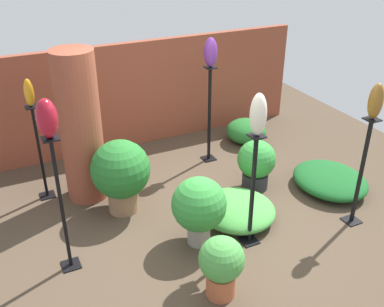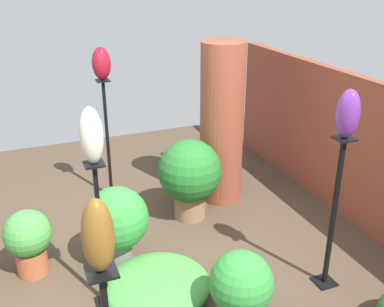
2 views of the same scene
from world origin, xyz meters
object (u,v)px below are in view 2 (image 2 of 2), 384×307
at_px(art_vase_ruby, 101,64).
at_px(art_vase_amber, 220,75).
at_px(brick_pillar, 222,124).
at_px(art_vase_ivory, 91,136).
at_px(potted_plant_front_right, 241,288).
at_px(potted_plant_near_pillar, 190,174).
at_px(potted_plant_mid_right, 28,239).
at_px(art_vase_bronze, 98,236).
at_px(pedestal_ivory, 101,243).
at_px(potted_plant_front_left, 117,221).
at_px(art_vase_violet, 348,114).
at_px(pedestal_amber, 218,138).
at_px(pedestal_violet, 333,220).
at_px(pedestal_ruby, 108,145).

bearing_deg(art_vase_ruby, art_vase_amber, 89.60).
height_order(brick_pillar, art_vase_amber, brick_pillar).
height_order(art_vase_ivory, potted_plant_front_right, art_vase_ivory).
relative_size(art_vase_amber, art_vase_ivory, 0.76).
bearing_deg(potted_plant_near_pillar, potted_plant_mid_right, -77.14).
distance_m(art_vase_bronze, art_vase_ivory, 1.41).
relative_size(pedestal_ivory, art_vase_bronze, 3.36).
bearing_deg(potted_plant_mid_right, potted_plant_front_left, 78.49).
bearing_deg(art_vase_violet, pedestal_ivory, -104.24).
relative_size(art_vase_amber, potted_plant_near_pillar, 0.36).
relative_size(pedestal_amber, pedestal_ivory, 0.95).
bearing_deg(art_vase_violet, pedestal_violet, 0.00).
height_order(pedestal_amber, art_vase_ruby, art_vase_ruby).
bearing_deg(potted_plant_mid_right, art_vase_bronze, 9.85).
bearing_deg(potted_plant_near_pillar, brick_pillar, 120.03).
height_order(pedestal_ivory, art_vase_amber, art_vase_amber).
relative_size(pedestal_ivory, art_vase_ivory, 3.00).
height_order(pedestal_amber, potted_plant_mid_right, pedestal_amber).
bearing_deg(brick_pillar, potted_plant_mid_right, -72.80).
distance_m(pedestal_ruby, art_vase_amber, 1.73).
relative_size(brick_pillar, art_vase_ruby, 5.17).
relative_size(art_vase_amber, potted_plant_front_right, 0.49).
bearing_deg(art_vase_ivory, pedestal_violet, 75.76).
bearing_deg(pedestal_amber, pedestal_violet, -0.50).
relative_size(potted_plant_front_left, potted_plant_front_right, 1.17).
bearing_deg(art_vase_bronze, pedestal_amber, 146.14).
xyz_separation_m(pedestal_ruby, pedestal_ivory, (2.00, -0.50, -0.09)).
distance_m(art_vase_amber, potted_plant_mid_right, 3.13).
relative_size(art_vase_bronze, potted_plant_front_left, 0.49).
bearing_deg(art_vase_bronze, pedestal_ivory, 170.88).
xyz_separation_m(pedestal_ruby, potted_plant_front_left, (1.46, -0.24, -0.23)).
bearing_deg(brick_pillar, potted_plant_front_right, -21.30).
xyz_separation_m(pedestal_amber, art_vase_violet, (2.50, -0.02, 1.11)).
height_order(pedestal_violet, art_vase_ruby, art_vase_ruby).
distance_m(pedestal_amber, art_vase_violet, 2.74).
distance_m(art_vase_amber, potted_plant_front_left, 2.51).
distance_m(brick_pillar, potted_plant_front_left, 1.90).
distance_m(pedestal_ivory, art_vase_bronze, 1.71).
height_order(art_vase_amber, potted_plant_near_pillar, art_vase_amber).
bearing_deg(pedestal_amber, brick_pillar, -21.55).
xyz_separation_m(pedestal_violet, potted_plant_mid_right, (-1.23, -2.61, -0.30)).
height_order(art_vase_amber, art_vase_bronze, art_vase_bronze).
distance_m(art_vase_ivory, potted_plant_near_pillar, 2.01).
distance_m(pedestal_ruby, potted_plant_front_right, 2.78).
distance_m(art_vase_ivory, potted_plant_front_left, 1.28).
bearing_deg(brick_pillar, potted_plant_front_left, -59.77).
distance_m(art_vase_amber, art_vase_violet, 2.51).
height_order(brick_pillar, pedestal_violet, brick_pillar).
height_order(art_vase_ruby, art_vase_violet, art_vase_ruby).
height_order(pedestal_violet, art_vase_amber, art_vase_amber).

